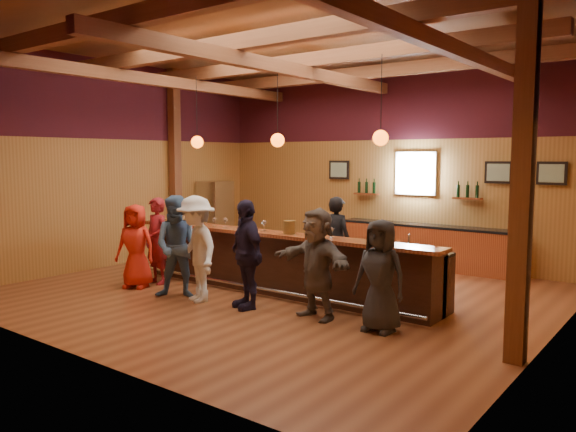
{
  "coord_description": "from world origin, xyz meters",
  "views": [
    {
      "loc": [
        6.09,
        -7.72,
        2.41
      ],
      "look_at": [
        0.0,
        0.3,
        1.35
      ],
      "focal_mm": 35.0,
      "sensor_mm": 36.0,
      "label": 1
    }
  ],
  "objects": [
    {
      "name": "bottle_a",
      "position": [
        0.81,
        -0.05,
        1.25
      ],
      "size": [
        0.08,
        0.08,
        0.36
      ],
      "color": "black",
      "rests_on": "bar_counter"
    },
    {
      "name": "window",
      "position": [
        0.8,
        3.95,
        2.05
      ],
      "size": [
        0.95,
        0.09,
        0.95
      ],
      "color": "silver",
      "rests_on": "room"
    },
    {
      "name": "customer_brown",
      "position": [
        1.45,
        -0.9,
        0.83
      ],
      "size": [
        1.62,
        0.82,
        1.67
      ],
      "primitive_type": "imported",
      "rotation": [
        0.0,
        0.0,
        -0.22
      ],
      "color": "#5F544C",
      "rests_on": "ground"
    },
    {
      "name": "glass_b",
      "position": [
        -2.09,
        -0.13,
        1.23
      ],
      "size": [
        0.07,
        0.07,
        0.17
      ],
      "color": "silver",
      "rests_on": "bar_counter"
    },
    {
      "name": "bartender",
      "position": [
        0.49,
        1.18,
        0.84
      ],
      "size": [
        0.64,
        0.45,
        1.68
      ],
      "primitive_type": "imported",
      "rotation": [
        0.0,
        0.0,
        3.06
      ],
      "color": "black",
      "rests_on": "ground"
    },
    {
      "name": "customer_navy",
      "position": [
        0.23,
        -1.11,
        0.87
      ],
      "size": [
        1.11,
        0.83,
        1.75
      ],
      "primitive_type": "imported",
      "rotation": [
        0.0,
        0.0,
        -0.45
      ],
      "color": "#1F1932",
      "rests_on": "ground"
    },
    {
      "name": "room",
      "position": [
        0.0,
        0.06,
        3.21
      ],
      "size": [
        9.04,
        9.0,
        4.52
      ],
      "color": "brown",
      "rests_on": "ground"
    },
    {
      "name": "wine_shelves",
      "position": [
        0.8,
        3.88,
        1.62
      ],
      "size": [
        3.0,
        0.18,
        0.3
      ],
      "color": "maroon",
      "rests_on": "room"
    },
    {
      "name": "glass_e",
      "position": [
        -0.18,
        -0.17,
        1.25
      ],
      "size": [
        0.09,
        0.09,
        0.19
      ],
      "color": "silver",
      "rests_on": "bar_counter"
    },
    {
      "name": "customer_white",
      "position": [
        -0.7,
        -1.3,
        0.89
      ],
      "size": [
        1.31,
        1.03,
        1.78
      ],
      "primitive_type": "imported",
      "rotation": [
        0.0,
        0.0,
        -0.37
      ],
      "color": "silver",
      "rests_on": "ground"
    },
    {
      "name": "glass_d",
      "position": [
        -1.01,
        -0.27,
        1.25
      ],
      "size": [
        0.09,
        0.09,
        0.19
      ],
      "color": "silver",
      "rests_on": "bar_counter"
    },
    {
      "name": "bottle_b",
      "position": [
        0.74,
        -0.04,
        1.26
      ],
      "size": [
        0.08,
        0.08,
        0.39
      ],
      "color": "black",
      "rests_on": "bar_counter"
    },
    {
      "name": "pendant_lights",
      "position": [
        0.0,
        0.0,
        2.71
      ],
      "size": [
        4.24,
        0.24,
        1.37
      ],
      "color": "black",
      "rests_on": "room"
    },
    {
      "name": "customer_denim",
      "position": [
        -1.15,
        -1.29,
        0.88
      ],
      "size": [
        1.08,
        1.04,
        1.76
      ],
      "primitive_type": "imported",
      "rotation": [
        0.0,
        0.0,
        0.61
      ],
      "color": "#486790",
      "rests_on": "ground"
    },
    {
      "name": "customer_redvest",
      "position": [
        -2.28,
        -0.82,
        0.82
      ],
      "size": [
        0.64,
        0.46,
        1.65
      ],
      "primitive_type": "imported",
      "rotation": [
        0.0,
        0.0,
        -0.11
      ],
      "color": "maroon",
      "rests_on": "ground"
    },
    {
      "name": "glass_h",
      "position": [
        2.02,
        -0.21,
        1.23
      ],
      "size": [
        0.08,
        0.08,
        0.17
      ],
      "color": "silver",
      "rests_on": "bar_counter"
    },
    {
      "name": "glass_a",
      "position": [
        -2.44,
        -0.19,
        1.23
      ],
      "size": [
        0.08,
        0.08,
        0.17
      ],
      "color": "silver",
      "rests_on": "bar_counter"
    },
    {
      "name": "stainless_fridge",
      "position": [
        -4.1,
        2.6,
        0.9
      ],
      "size": [
        0.7,
        0.7,
        1.8
      ],
      "primitive_type": "cube",
      "color": "silver",
      "rests_on": "ground"
    },
    {
      "name": "glass_g",
      "position": [
        1.22,
        -0.16,
        1.23
      ],
      "size": [
        0.08,
        0.08,
        0.17
      ],
      "color": "silver",
      "rests_on": "bar_counter"
    },
    {
      "name": "glass_c",
      "position": [
        -1.4,
        -0.16,
        1.23
      ],
      "size": [
        0.07,
        0.07,
        0.16
      ],
      "color": "silver",
      "rests_on": "bar_counter"
    },
    {
      "name": "customer_dark",
      "position": [
        2.51,
        -0.9,
        0.78
      ],
      "size": [
        0.77,
        0.5,
        1.56
      ],
      "primitive_type": "imported",
      "rotation": [
        0.0,
        0.0,
        -0.0
      ],
      "color": "#272729",
      "rests_on": "ground"
    },
    {
      "name": "back_bar_cabinet",
      "position": [
        1.2,
        3.72,
        0.48
      ],
      "size": [
        4.0,
        0.52,
        0.95
      ],
      "color": "maroon",
      "rests_on": "ground"
    },
    {
      "name": "bar_counter",
      "position": [
        0.02,
        0.15,
        0.52
      ],
      "size": [
        6.3,
        1.07,
        1.11
      ],
      "color": "black",
      "rests_on": "ground"
    },
    {
      "name": "customer_orange",
      "position": [
        -2.34,
        -1.27,
        0.78
      ],
      "size": [
        0.89,
        0.75,
        1.55
      ],
      "primitive_type": "imported",
      "rotation": [
        0.0,
        0.0,
        0.4
      ],
      "color": "red",
      "rests_on": "ground"
    },
    {
      "name": "framed_pictures",
      "position": [
        1.67,
        3.94,
        2.1
      ],
      "size": [
        5.35,
        0.05,
        0.45
      ],
      "color": "black",
      "rests_on": "room"
    },
    {
      "name": "glass_f",
      "position": [
        0.86,
        -0.25,
        1.24
      ],
      "size": [
        0.08,
        0.08,
        0.18
      ],
      "color": "silver",
      "rests_on": "bar_counter"
    },
    {
      "name": "ice_bucket",
      "position": [
        0.39,
        -0.18,
        1.22
      ],
      "size": [
        0.21,
        0.21,
        0.23
      ],
      "primitive_type": "cylinder",
      "color": "brown",
      "rests_on": "bar_counter"
    }
  ]
}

